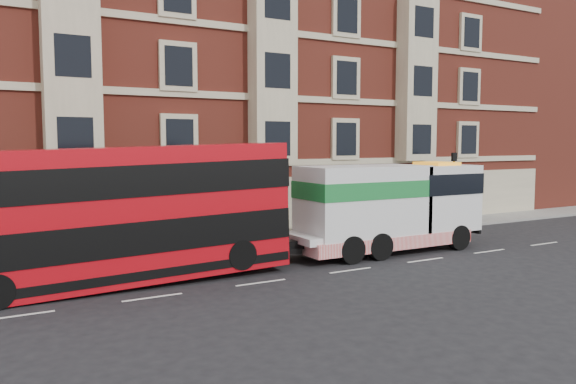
{
  "coord_description": "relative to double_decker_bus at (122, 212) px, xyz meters",
  "views": [
    {
      "loc": [
        -13.03,
        -17.93,
        5.07
      ],
      "look_at": [
        -0.6,
        4.0,
        2.87
      ],
      "focal_mm": 35.0,
      "sensor_mm": 36.0,
      "label": 1
    }
  ],
  "objects": [
    {
      "name": "ground",
      "position": [
        8.42,
        -2.24,
        -2.61
      ],
      "size": [
        120.0,
        120.0,
        0.0
      ],
      "primitive_type": "plane",
      "color": "black",
      "rests_on": "ground"
    },
    {
      "name": "sidewalk",
      "position": [
        8.42,
        5.26,
        -2.53
      ],
      "size": [
        90.0,
        3.0,
        0.15
      ],
      "primitive_type": "cube",
      "color": "slate",
      "rests_on": "ground"
    },
    {
      "name": "victorian_terrace",
      "position": [
        8.92,
        12.76,
        7.46
      ],
      "size": [
        45.0,
        12.0,
        20.4
      ],
      "color": "maroon",
      "rests_on": "ground"
    },
    {
      "name": "filler_east",
      "position": [
        40.42,
        11.76,
        6.82
      ],
      "size": [
        18.0,
        10.0,
        19.0
      ],
      "color": "maroon",
      "rests_on": "ground"
    },
    {
      "name": "lamp_post_west",
      "position": [
        2.42,
        3.96,
        0.07
      ],
      "size": [
        0.35,
        0.15,
        4.35
      ],
      "color": "black",
      "rests_on": "sidewalk"
    },
    {
      "name": "lamp_post_east",
      "position": [
        20.42,
        3.96,
        0.07
      ],
      "size": [
        0.35,
        0.15,
        4.35
      ],
      "color": "black",
      "rests_on": "sidewalk"
    },
    {
      "name": "double_decker_bus",
      "position": [
        0.0,
        0.0,
        0.0
      ],
      "size": [
        12.16,
        2.79,
        4.92
      ],
      "color": "#B10912",
      "rests_on": "ground"
    },
    {
      "name": "tow_truck",
      "position": [
        12.06,
        0.0,
        -0.46
      ],
      "size": [
        9.74,
        2.88,
        4.06
      ],
      "color": "silver",
      "rests_on": "ground"
    },
    {
      "name": "pedestrian",
      "position": [
        2.87,
        4.02,
        -1.59
      ],
      "size": [
        0.73,
        0.57,
        1.75
      ],
      "primitive_type": "imported",
      "rotation": [
        0.0,
        0.0,
        -0.27
      ],
      "color": "black",
      "rests_on": "sidewalk"
    }
  ]
}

